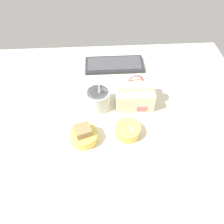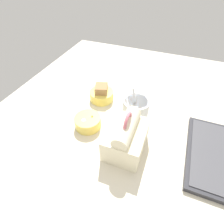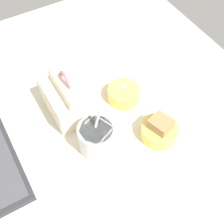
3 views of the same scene
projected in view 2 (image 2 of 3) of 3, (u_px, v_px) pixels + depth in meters
The scene contains 6 objects.
desk_surface at pixel (118, 118), 76.00cm from camera, with size 140.00×110.00×2.00cm.
keyboard at pixel (208, 154), 60.63cm from camera, with size 31.60×13.89×2.10cm.
lunch_bag at pixel (126, 137), 59.58cm from camera, with size 16.70×12.85×16.88cm.
soup_cup at pixel (136, 109), 71.84cm from camera, with size 10.78×10.78×15.27cm.
bento_bowl_sandwich at pixel (102, 94), 81.98cm from camera, with size 11.04×11.04×7.76cm.
bento_bowl_snacks at pixel (88, 122), 69.82cm from camera, with size 10.43×10.43×5.43cm.
Camera 2 is at (50.58, 16.73, 55.34)cm, focal length 28.00 mm.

